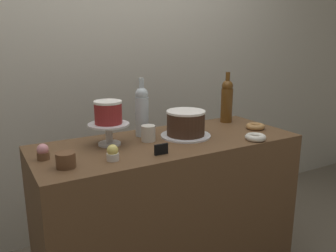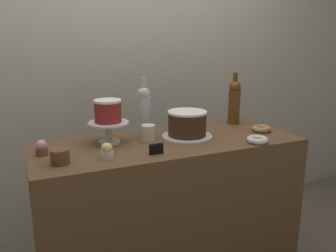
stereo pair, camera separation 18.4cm
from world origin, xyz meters
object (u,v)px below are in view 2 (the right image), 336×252
(cupcake_lemon, at_px, (107,151))
(cake_stand_pedestal, at_px, (109,129))
(donut_sugar, at_px, (257,140))
(price_sign_chalkboard, at_px, (156,149))
(donut_maple, at_px, (261,129))
(cupcake_strawberry, at_px, (41,148))
(cookie_stack, at_px, (60,156))
(chocolate_round_cake, at_px, (187,123))
(wine_bottle_clear, at_px, (144,110))
(white_layer_cake, at_px, (108,111))
(coffee_cup_ceramic, at_px, (148,133))
(wine_bottle_amber, at_px, (234,101))

(cupcake_lemon, bearing_deg, cake_stand_pedestal, 73.42)
(donut_sugar, bearing_deg, price_sign_chalkboard, 175.74)
(price_sign_chalkboard, bearing_deg, donut_maple, 10.52)
(cupcake_strawberry, bearing_deg, cookie_stack, -66.70)
(chocolate_round_cake, bearing_deg, wine_bottle_clear, 146.46)
(cake_stand_pedestal, bearing_deg, white_layer_cake, 153.43)
(donut_maple, bearing_deg, coffee_cup_ceramic, 172.01)
(chocolate_round_cake, height_order, wine_bottle_amber, wine_bottle_amber)
(cake_stand_pedestal, relative_size, chocolate_round_cake, 0.98)
(white_layer_cake, bearing_deg, wine_bottle_amber, 6.73)
(wine_bottle_clear, distance_m, donut_maple, 0.70)
(cupcake_lemon, distance_m, cupcake_strawberry, 0.32)
(cake_stand_pedestal, xyz_separation_m, donut_sugar, (0.72, -0.31, -0.06))
(chocolate_round_cake, bearing_deg, coffee_cup_ceramic, 173.56)
(white_layer_cake, bearing_deg, wine_bottle_clear, 18.30)
(price_sign_chalkboard, bearing_deg, cake_stand_pedestal, 121.23)
(chocolate_round_cake, bearing_deg, cookie_stack, -167.80)
(donut_maple, height_order, cookie_stack, cookie_stack)
(donut_maple, bearing_deg, wine_bottle_clear, 162.72)
(cookie_stack, bearing_deg, cupcake_lemon, -4.15)
(donut_sugar, xyz_separation_m, donut_maple, (0.16, 0.18, 0.00))
(white_layer_cake, bearing_deg, coffee_cup_ceramic, -10.04)
(cookie_stack, height_order, coffee_cup_ceramic, coffee_cup_ceramic)
(wine_bottle_amber, bearing_deg, chocolate_round_cake, -158.82)
(wine_bottle_clear, xyz_separation_m, donut_sugar, (0.50, -0.38, -0.13))
(donut_maple, bearing_deg, price_sign_chalkboard, -169.48)
(cupcake_lemon, distance_m, price_sign_chalkboard, 0.23)
(white_layer_cake, bearing_deg, donut_maple, -8.47)
(white_layer_cake, distance_m, cookie_stack, 0.37)
(wine_bottle_amber, distance_m, cupcake_lemon, 0.97)
(wine_bottle_clear, bearing_deg, wine_bottle_amber, 2.37)
(chocolate_round_cake, bearing_deg, cupcake_strawberry, 179.93)
(wine_bottle_clear, height_order, cupcake_lemon, wine_bottle_clear)
(white_layer_cake, bearing_deg, chocolate_round_cake, -8.19)
(wine_bottle_clear, distance_m, cookie_stack, 0.58)
(cupcake_lemon, bearing_deg, price_sign_chalkboard, -9.31)
(cupcake_lemon, bearing_deg, donut_maple, 5.80)
(cookie_stack, bearing_deg, wine_bottle_amber, 15.63)
(cupcake_strawberry, xyz_separation_m, donut_maple, (1.22, -0.07, -0.02))
(cupcake_strawberry, bearing_deg, cake_stand_pedestal, 10.09)
(coffee_cup_ceramic, bearing_deg, chocolate_round_cake, -6.44)
(wine_bottle_clear, xyz_separation_m, coffee_cup_ceramic, (-0.02, -0.11, -0.10))
(donut_maple, distance_m, cookie_stack, 1.16)
(cupcake_strawberry, height_order, donut_sugar, cupcake_strawberry)
(cake_stand_pedestal, xyz_separation_m, cupcake_strawberry, (-0.34, -0.06, -0.04))
(wine_bottle_amber, relative_size, wine_bottle_clear, 1.00)
(donut_maple, bearing_deg, donut_sugar, -132.96)
(chocolate_round_cake, bearing_deg, white_layer_cake, 171.81)
(wine_bottle_clear, xyz_separation_m, cookie_stack, (-0.50, -0.29, -0.11))
(cupcake_lemon, xyz_separation_m, donut_sugar, (0.79, -0.08, -0.02))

